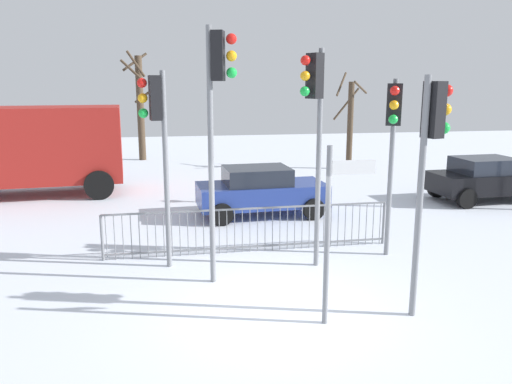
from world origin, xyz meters
name	(u,v)px	position (x,y,z in m)	size (l,w,h in m)	color
ground_plane	(279,309)	(0.00, 0.00, 0.00)	(60.00, 60.00, 0.00)	silver
traffic_light_rear_right	(217,99)	(-0.89, 1.46, 3.62)	(0.55, 0.37, 4.96)	slate
traffic_light_rear_left	(315,110)	(1.16, 2.00, 3.38)	(0.53, 0.40, 4.61)	slate
traffic_light_foreground_left	(431,143)	(2.36, -0.55, 2.97)	(0.55, 0.37, 4.06)	slate
traffic_light_mid_left	(393,129)	(3.04, 2.33, 2.94)	(0.40, 0.53, 4.01)	slate
traffic_light_foreground_right	(157,126)	(-2.04, 2.51, 3.06)	(0.56, 0.35, 4.17)	slate
direction_sign_post	(331,226)	(0.71, -0.63, 1.67)	(0.79, 0.09, 2.98)	slate
pedestrian_guard_railing	(250,229)	(0.00, 3.21, 0.55)	(6.79, 0.17, 1.07)	slate
car_black_mid	(487,178)	(8.72, 7.11, 0.77)	(3.88, 2.09, 1.47)	black
car_blue_far	(260,190)	(0.85, 6.50, 0.77)	(3.89, 2.10, 1.47)	navy
delivery_truck	(19,147)	(-6.91, 10.54, 1.74)	(7.21, 3.18, 3.10)	maroon
bare_tree_left	(140,104)	(-3.15, 18.60, 2.83)	(1.78, 1.80, 5.46)	#473828
bare_tree_centre	(350,122)	(6.40, 14.16, 2.15)	(1.45, 1.46, 4.38)	#473828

